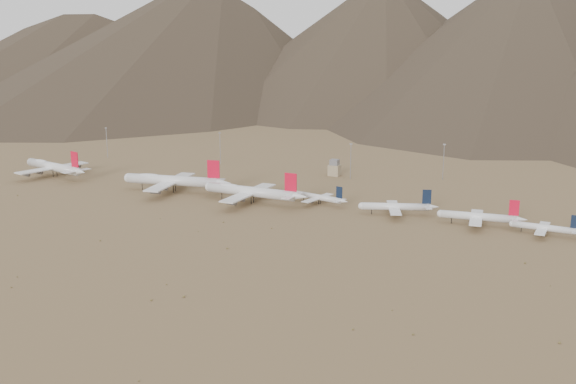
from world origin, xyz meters
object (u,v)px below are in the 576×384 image
at_px(narrowbody_b, 397,207).
at_px(control_tower, 334,168).
at_px(narrowbody_a, 320,197).
at_px(widebody_centre, 173,180).
at_px(widebody_east, 251,191).
at_px(widebody_west, 54,167).

xyz_separation_m(narrowbody_b, control_tower, (-69.15, 89.17, 0.43)).
height_order(narrowbody_a, control_tower, narrowbody_a).
distance_m(widebody_centre, control_tower, 121.41).
bearing_deg(widebody_centre, widebody_east, -14.18).
bearing_deg(narrowbody_a, widebody_east, -146.37).
distance_m(widebody_east, narrowbody_b, 89.08).
xyz_separation_m(widebody_west, narrowbody_a, (206.81, 1.18, -3.18)).
height_order(widebody_centre, narrowbody_b, widebody_centre).
xyz_separation_m(widebody_centre, narrowbody_a, (99.80, 8.10, -3.60)).
xyz_separation_m(narrowbody_a, narrowbody_b, (49.12, -5.77, 0.75)).
relative_size(widebody_west, control_tower, 5.83).
xyz_separation_m(widebody_west, control_tower, (186.77, 84.58, -2.01)).
height_order(widebody_west, narrowbody_a, widebody_west).
bearing_deg(narrowbody_a, widebody_west, -165.79).
distance_m(widebody_west, widebody_centre, 107.24).
bearing_deg(narrowbody_b, widebody_west, 160.11).
distance_m(narrowbody_b, control_tower, 112.84).
bearing_deg(widebody_east, narrowbody_b, 7.96).
bearing_deg(widebody_centre, control_tower, 40.52).
relative_size(widebody_east, narrowbody_a, 1.87).
xyz_separation_m(widebody_west, widebody_centre, (107.01, -6.92, 0.42)).
xyz_separation_m(narrowbody_a, control_tower, (-20.03, 83.40, 1.17)).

